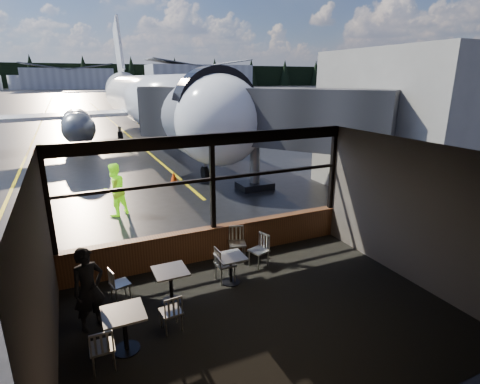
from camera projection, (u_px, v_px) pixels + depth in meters
ground_plane at (75, 94)px, 114.88m from camera, size 520.00×520.00×0.00m
carpet_floor at (264, 315)px, 8.00m from camera, size 8.00×6.00×0.01m
ceiling at (268, 155)px, 6.98m from camera, size 8.00×6.00×0.04m
wall_left at (43, 285)px, 5.89m from camera, size 0.04×6.00×3.50m
wall_right at (411, 212)px, 9.09m from camera, size 0.04×6.00×3.50m
wall_back at (375, 328)px, 4.88m from camera, size 8.00×0.04×3.50m
window_sill at (214, 243)px, 10.48m from camera, size 8.00×0.28×0.90m
window_header at (212, 140)px, 9.63m from camera, size 8.00×0.18×0.30m
mullion_left at (48, 202)px, 8.39m from camera, size 0.12×0.12×2.60m
mullion_centre at (213, 183)px, 9.97m from camera, size 0.12×0.12×2.60m
mullion_right at (332, 168)px, 11.54m from camera, size 0.12×0.12×2.60m
window_transom at (212, 179)px, 9.94m from camera, size 8.00×0.10×0.08m
airliner at (148, 66)px, 28.01m from camera, size 31.41×37.58×11.40m
jet_bridge at (246, 137)px, 16.11m from camera, size 9.14×11.17×4.87m
cafe_table_near at (231, 270)px, 9.18m from camera, size 0.67×0.67×0.74m
cafe_table_mid at (171, 286)px, 8.38m from camera, size 0.73×0.73×0.80m
cafe_table_left at (125, 331)px, 6.88m from camera, size 0.75×0.75×0.82m
chair_near_e at (259, 251)px, 9.96m from camera, size 0.63×0.63×0.92m
chair_near_w at (225, 264)px, 9.24m from camera, size 0.52×0.52×0.92m
chair_near_n at (237, 244)px, 10.34m from camera, size 0.65×0.65×0.95m
chair_mid_s at (171, 312)px, 7.44m from camera, size 0.50×0.50×0.84m
chair_mid_w at (120, 284)px, 8.45m from camera, size 0.54×0.54×0.83m
chair_left_s at (102, 347)px, 6.44m from camera, size 0.48×0.48×0.86m
passenger at (89, 289)px, 7.38m from camera, size 0.75×0.63×1.76m
ground_crew at (114, 190)px, 13.60m from camera, size 1.19×1.12×1.95m
cone_nose at (174, 177)px, 18.36m from camera, size 0.34×0.34×0.47m
cone_wing at (35, 152)px, 24.38m from camera, size 0.35×0.35×0.49m
terminal_annex at (412, 124)px, 15.90m from camera, size 5.00×7.00×6.00m
hangar_mid at (69, 78)px, 169.90m from camera, size 38.00×15.00×10.00m
hangar_right at (199, 76)px, 187.49m from camera, size 50.00×20.00×12.00m
fuel_tank_b at (18, 82)px, 159.89m from camera, size 8.00×8.00×6.00m
fuel_tank_c at (44, 82)px, 163.88m from camera, size 8.00×8.00×6.00m
treeline at (67, 76)px, 191.33m from camera, size 360.00×3.00×12.00m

